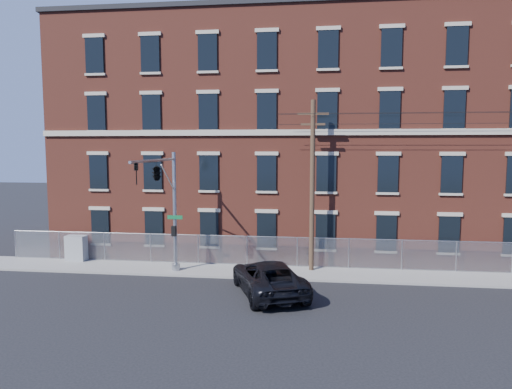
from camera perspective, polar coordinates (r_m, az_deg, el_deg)
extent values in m
plane|color=black|center=(23.08, 1.55, -12.88)|extent=(140.00, 140.00, 0.00)
cube|color=gray|center=(29.44, 26.89, -9.26)|extent=(65.00, 3.00, 0.12)
cube|color=brown|center=(37.10, 22.78, 6.28)|extent=(55.00, 14.00, 16.00)
cube|color=black|center=(38.12, 23.28, 18.61)|extent=(55.30, 14.30, 0.30)
cube|color=#A79E8B|center=(30.34, 26.38, 6.91)|extent=(55.00, 0.18, 0.35)
cube|color=black|center=(32.35, -18.52, -3.75)|extent=(1.20, 0.10, 2.20)
cube|color=black|center=(31.97, -18.73, 2.63)|extent=(1.20, 0.10, 2.20)
cube|color=black|center=(32.01, -18.95, 9.44)|extent=(1.20, 0.10, 2.20)
cube|color=black|center=(32.46, -19.17, 15.79)|extent=(1.20, 0.10, 2.20)
cube|color=black|center=(30.94, -12.38, -4.01)|extent=(1.20, 0.10, 2.20)
cube|color=black|center=(30.54, -12.53, 2.67)|extent=(1.20, 0.10, 2.20)
cube|color=black|center=(30.58, -12.68, 9.79)|extent=(1.20, 0.10, 2.20)
cube|color=black|center=(31.05, -12.84, 16.43)|extent=(1.20, 0.10, 2.20)
cube|color=black|center=(29.92, -5.73, -4.23)|extent=(1.20, 0.10, 2.20)
cube|color=black|center=(29.51, -5.80, 2.67)|extent=(1.20, 0.10, 2.20)
cube|color=black|center=(29.55, -5.88, 10.05)|extent=(1.20, 0.10, 2.20)
cube|color=black|center=(30.04, -5.95, 16.91)|extent=(1.20, 0.10, 2.20)
cube|color=black|center=(29.32, 1.29, -4.41)|extent=(1.20, 0.10, 2.20)
cube|color=black|center=(28.90, 1.30, 2.63)|extent=(1.20, 0.10, 2.20)
cube|color=black|center=(28.94, 1.32, 10.17)|extent=(1.20, 0.10, 2.20)
cube|color=black|center=(29.44, 1.34, 17.17)|extent=(1.20, 0.10, 2.20)
cube|color=black|center=(29.17, 8.49, -4.52)|extent=(1.20, 0.10, 2.20)
cube|color=black|center=(28.76, 8.60, 2.55)|extent=(1.20, 0.10, 2.20)
cube|color=black|center=(28.80, 8.71, 10.12)|extent=(1.20, 0.10, 2.20)
cube|color=black|center=(29.30, 8.83, 17.16)|extent=(1.20, 0.10, 2.20)
cube|color=black|center=(29.49, 15.66, -4.56)|extent=(1.20, 0.10, 2.20)
cube|color=black|center=(29.07, 15.85, 2.43)|extent=(1.20, 0.10, 2.20)
cube|color=black|center=(29.12, 16.06, 9.92)|extent=(1.20, 0.10, 2.20)
cube|color=black|center=(29.61, 16.26, 16.88)|extent=(1.20, 0.10, 2.20)
cube|color=black|center=(30.25, 22.56, -4.54)|extent=(1.20, 0.10, 2.20)
cube|color=black|center=(29.84, 22.83, 2.28)|extent=(1.20, 0.10, 2.20)
cube|color=black|center=(29.89, 23.12, 9.57)|extent=(1.20, 0.10, 2.20)
cube|color=black|center=(30.37, 23.40, 16.36)|extent=(1.20, 0.10, 2.20)
cube|color=#A5A8AD|center=(30.41, 26.15, -6.90)|extent=(59.00, 0.02, 1.80)
cylinder|color=#9EA0A5|center=(30.24, 26.23, -5.23)|extent=(59.00, 0.04, 0.04)
cylinder|color=#9EA0A5|center=(34.84, -27.39, -5.40)|extent=(0.06, 0.06, 1.85)
cylinder|color=#9EA0A5|center=(33.19, -22.95, -5.74)|extent=(0.06, 0.06, 1.85)
cylinder|color=#9EA0A5|center=(31.76, -18.07, -6.07)|extent=(0.06, 0.06, 1.85)
cylinder|color=#9EA0A5|center=(30.57, -12.77, -6.38)|extent=(0.06, 0.06, 1.85)
cylinder|color=#9EA0A5|center=(29.67, -7.09, -6.65)|extent=(0.06, 0.06, 1.85)
cylinder|color=#9EA0A5|center=(29.07, -1.10, -6.87)|extent=(0.06, 0.06, 1.85)
cylinder|color=#9EA0A5|center=(28.79, 5.07, -7.02)|extent=(0.06, 0.06, 1.85)
cylinder|color=#9EA0A5|center=(28.85, 11.29, -7.08)|extent=(0.06, 0.06, 1.85)
cylinder|color=#9EA0A5|center=(29.24, 17.42, -7.06)|extent=(0.06, 0.06, 1.85)
cylinder|color=#9EA0A5|center=(29.95, 23.32, -6.97)|extent=(0.06, 0.06, 1.85)
cylinder|color=#9EA0A5|center=(30.95, 28.89, -6.82)|extent=(0.06, 0.06, 1.85)
cylinder|color=#9EA0A5|center=(27.76, -9.91, -2.10)|extent=(0.22, 0.22, 7.00)
cylinder|color=#9EA0A5|center=(28.39, -9.80, -8.72)|extent=(0.50, 0.50, 0.40)
cylinder|color=#9EA0A5|center=(24.42, -12.29, 4.09)|extent=(0.14, 6.50, 0.14)
cylinder|color=#9EA0A5|center=(26.41, -10.76, 2.06)|extent=(0.08, 2.18, 1.56)
cube|color=#0C592D|center=(27.64, -9.90, -2.76)|extent=(0.90, 0.03, 0.22)
cube|color=black|center=(27.69, -10.03, -4.43)|extent=(0.25, 0.25, 0.60)
imported|color=black|center=(22.06, -14.47, 2.45)|extent=(0.16, 0.20, 1.00)
imported|color=black|center=(24.68, -12.07, 2.83)|extent=(0.53, 2.48, 1.00)
cylinder|color=#443122|center=(27.46, 6.90, 1.01)|extent=(0.28, 0.28, 10.00)
cube|color=#443122|center=(27.43, 7.01, 9.78)|extent=(1.80, 0.12, 0.12)
cube|color=#443122|center=(27.40, 6.99, 8.53)|extent=(1.40, 0.12, 0.12)
imported|color=black|center=(23.85, 1.54, -10.11)|extent=(4.81, 6.74, 1.71)
cube|color=gray|center=(32.31, -21.15, -6.14)|extent=(1.35, 0.75, 1.62)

